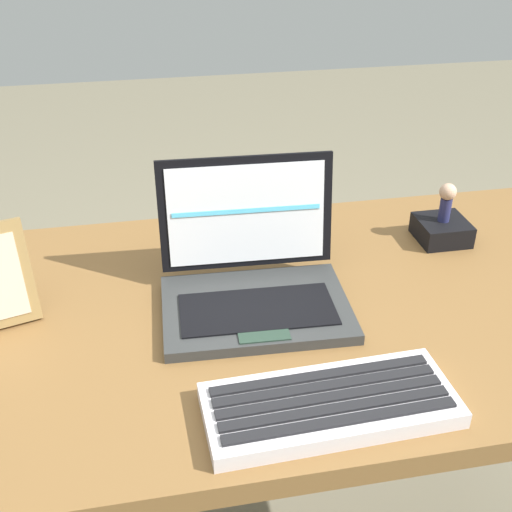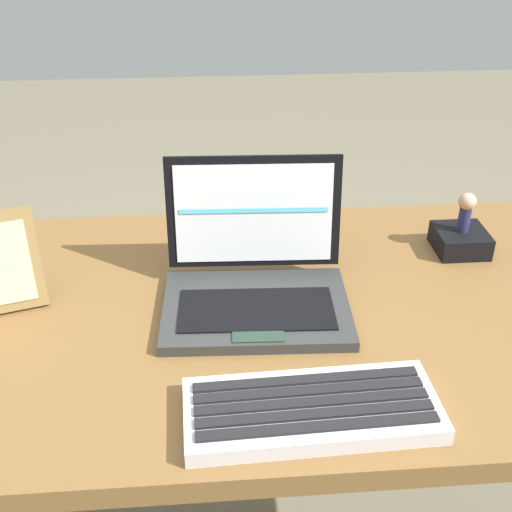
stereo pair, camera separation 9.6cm
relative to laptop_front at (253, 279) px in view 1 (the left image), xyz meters
name	(u,v)px [view 1 (the left image)]	position (x,y,z in m)	size (l,w,h in m)	color
desk	(245,353)	(-0.02, -0.02, -0.14)	(1.45, 0.71, 0.71)	brown
laptop_front	(253,279)	(0.00, 0.00, 0.00)	(0.32, 0.26, 0.23)	#323434
external_keyboard	(330,404)	(0.05, -0.28, -0.03)	(0.35, 0.15, 0.03)	silver
figurine_stand	(442,230)	(0.41, 0.14, -0.02)	(0.10, 0.10, 0.04)	black
figurine	(447,199)	(0.41, 0.14, 0.04)	(0.03, 0.03, 0.08)	navy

